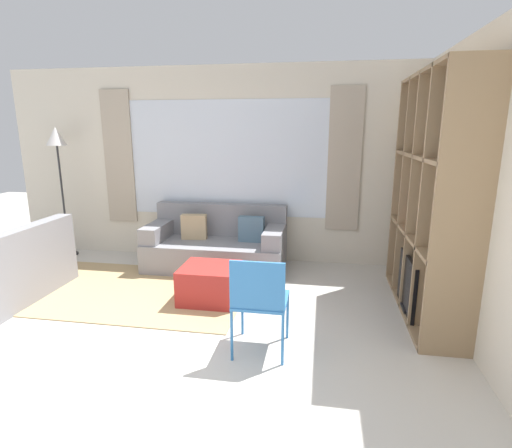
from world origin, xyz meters
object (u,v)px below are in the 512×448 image
at_px(floor_lamp, 57,148).
at_px(folding_chair, 260,297).
at_px(shelving_unit, 435,201).
at_px(couch_side, 3,274).
at_px(ottoman, 210,284).
at_px(couch_main, 217,246).

distance_m(floor_lamp, folding_chair, 4.10).
bearing_deg(shelving_unit, couch_side, -173.20).
bearing_deg(couch_side, shelving_unit, 96.80).
distance_m(couch_side, folding_chair, 3.01).
xyz_separation_m(ottoman, folding_chair, (0.71, -0.97, 0.32)).
relative_size(shelving_unit, floor_lamp, 1.27).
bearing_deg(floor_lamp, ottoman, -25.93).
distance_m(couch_main, folding_chair, 2.28).
xyz_separation_m(couch_main, couch_side, (-2.03, -1.47, 0.00)).
height_order(shelving_unit, floor_lamp, shelving_unit).
bearing_deg(shelving_unit, floor_lamp, 167.40).
height_order(couch_main, folding_chair, folding_chair).
xyz_separation_m(couch_side, folding_chair, (2.94, -0.60, 0.21)).
bearing_deg(couch_side, folding_chair, 78.50).
xyz_separation_m(shelving_unit, floor_lamp, (-4.86, 1.09, 0.43)).
bearing_deg(couch_main, shelving_unit, -20.47).
bearing_deg(floor_lamp, couch_main, -3.73).
bearing_deg(folding_chair, couch_side, -11.50).
height_order(ottoman, folding_chair, folding_chair).
bearing_deg(ottoman, folding_chair, -54.07).
distance_m(couch_side, ottoman, 2.27).
distance_m(shelving_unit, ottoman, 2.48).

